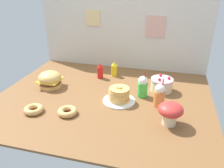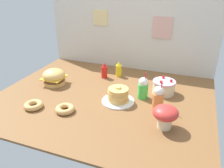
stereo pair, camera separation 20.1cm
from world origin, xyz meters
name	(u,v)px [view 2 (the right image)]	position (x,y,z in m)	size (l,w,h in m)	color
ground_plane	(103,97)	(0.00, 0.00, -0.01)	(2.10, 1.72, 0.02)	brown
back_wall	(129,33)	(0.00, 0.85, 0.45)	(2.10, 0.04, 0.90)	beige
burger	(54,77)	(-0.62, 0.08, 0.08)	(0.24, 0.24, 0.18)	#DBA859
pancake_stack	(118,96)	(0.17, -0.05, 0.06)	(0.31, 0.31, 0.16)	white
layer_cake	(164,87)	(0.55, 0.28, 0.07)	(0.23, 0.23, 0.17)	beige
ketchup_bottle	(104,71)	(-0.17, 0.44, 0.08)	(0.07, 0.07, 0.18)	red
mustard_bottle	(119,69)	(-0.02, 0.54, 0.08)	(0.07, 0.07, 0.18)	yellow
cream_soda_cup	(143,88)	(0.37, 0.11, 0.11)	(0.10, 0.10, 0.27)	green
orange_float_cup	(158,97)	(0.54, -0.03, 0.11)	(0.10, 0.10, 0.27)	orange
donut_pink_glaze	(33,105)	(-0.51, -0.42, 0.03)	(0.17, 0.17, 0.05)	tan
donut_chocolate	(65,109)	(-0.21, -0.38, 0.03)	(0.17, 0.17, 0.05)	tan
mushroom_stool	(165,115)	(0.65, -0.30, 0.12)	(0.20, 0.20, 0.19)	beige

